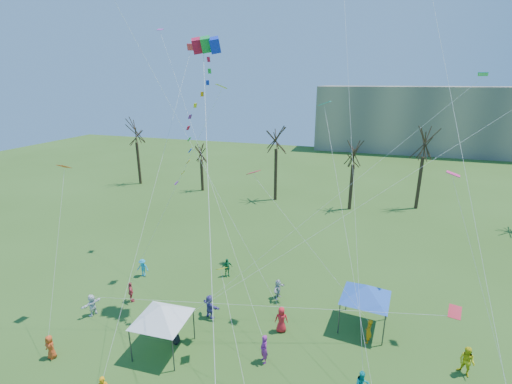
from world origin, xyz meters
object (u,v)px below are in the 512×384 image
(big_box_kite, at_px, (198,126))
(canopy_tent_blue, at_px, (366,291))
(canopy_tent_white, at_px, (161,312))
(distant_building, at_px, (450,120))

(big_box_kite, xyz_separation_m, canopy_tent_blue, (11.09, 1.80, -10.84))
(canopy_tent_white, xyz_separation_m, canopy_tent_blue, (11.90, 6.23, 0.01))
(canopy_tent_white, height_order, canopy_tent_blue, canopy_tent_blue)
(big_box_kite, bearing_deg, canopy_tent_white, -100.33)
(distant_building, relative_size, big_box_kite, 2.69)
(big_box_kite, bearing_deg, canopy_tent_blue, 9.23)
(distant_building, height_order, canopy_tent_white, distant_building)
(canopy_tent_white, distance_m, canopy_tent_blue, 13.43)
(distant_building, relative_size, canopy_tent_blue, 13.79)
(distant_building, relative_size, canopy_tent_white, 13.77)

